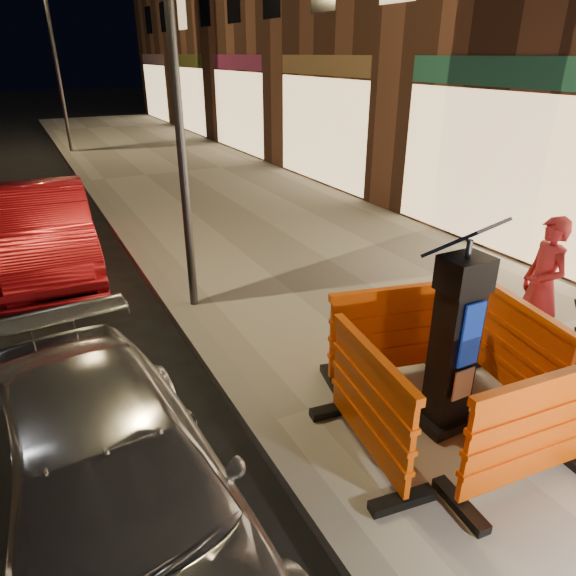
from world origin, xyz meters
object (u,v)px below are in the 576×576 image
barrier_back (389,333)px  barrier_front (531,435)px  parking_kiosk (455,336)px  barrier_kerbside (370,404)px  barrier_bldgside (517,352)px  car_silver (121,554)px  man (543,285)px  car_red (51,269)px

barrier_back → barrier_front: bearing=-77.2°
parking_kiosk → barrier_kerbside: size_ratio=1.40×
barrier_front → barrier_bldgside: same height
barrier_kerbside → barrier_bldgside: same height
barrier_front → barrier_back: bearing=94.8°
barrier_bldgside → car_silver: barrier_bldgside is taller
barrier_front → man: man is taller
barrier_bldgside → barrier_back: bearing=56.8°
barrier_back → barrier_bldgside: bearing=-32.2°
barrier_front → barrier_back: size_ratio=1.00×
barrier_back → car_silver: bearing=-152.4°
barrier_back → parking_kiosk: bearing=-77.2°
man → parking_kiosk: bearing=-54.6°
barrier_back → man: bearing=4.0°
barrier_front → man: bearing=42.2°
car_silver → car_red: size_ratio=0.97×
parking_kiosk → barrier_back: bearing=99.8°
barrier_back → barrier_kerbside: 1.34m
barrier_front → car_silver: bearing=166.7°
car_silver → car_red: (0.05, 6.59, 0.00)m
car_silver → parking_kiosk: bearing=-5.7°
car_red → barrier_bldgside: bearing=-56.2°
barrier_front → car_red: (-3.15, 7.65, -0.72)m
car_red → barrier_kerbside: bearing=-69.5°
barrier_kerbside → car_silver: (-2.26, 0.10, -0.72)m
barrier_back → car_silver: (-3.21, -0.85, -0.72)m
car_silver → man: man is taller
barrier_back → barrier_bldgside: size_ratio=1.00×
car_red → barrier_front: bearing=-65.3°
barrier_kerbside → man: (3.02, 0.63, 0.29)m
man → barrier_kerbside: bearing=-59.7°
car_silver → barrier_front: bearing=-22.1°
barrier_front → barrier_kerbside: (-0.95, 0.95, 0.00)m
car_red → man: (5.22, -6.07, 1.01)m
barrier_back → man: 2.11m
barrier_kerbside → man: man is taller
barrier_back → car_red: bearing=131.6°
barrier_front → barrier_bldgside: (0.95, 0.95, 0.00)m
barrier_front → man: size_ratio=0.84×
parking_kiosk → car_silver: (-3.21, 0.10, -1.17)m
man → car_silver: bearing=-65.8°
barrier_kerbside → barrier_bldgside: (1.90, 0.00, 0.00)m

